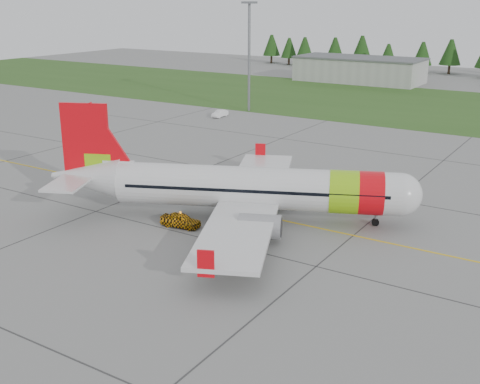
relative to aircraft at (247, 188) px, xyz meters
The scene contains 8 objects.
ground 7.30m from the aircraft, 84.14° to the right, with size 320.00×320.00×0.00m, color gray.
aircraft is the anchor object (origin of this frame).
follow_me_car 6.88m from the aircraft, 129.02° to the right, with size 1.60×1.36×3.98m, color #FFAE0E.
service_van 54.12m from the aircraft, 127.00° to the left, with size 1.40×1.32×4.01m, color white.
grass_strip 75.56m from the aircraft, 89.49° to the left, with size 320.00×50.00×0.03m, color #30561E.
taxi_guideline 3.60m from the aircraft, 65.77° to the left, with size 120.00×0.25×0.02m, color gold.
hangar_west 107.56m from the aircraft, 105.82° to the left, with size 32.00×14.00×6.00m, color #A8A8A3.
floodlight_mast 60.65m from the aircraft, 121.32° to the left, with size 0.50×0.50×20.00m, color slate.
Camera 1 is at (28.73, -41.35, 20.95)m, focal length 45.00 mm.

